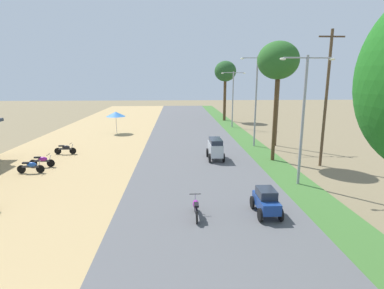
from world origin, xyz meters
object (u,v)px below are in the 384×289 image
(median_tree_third, at_px, (225,72))
(car_hatchback_blue, at_px, (266,201))
(utility_pole_far, at_px, (278,94))
(parked_motorbike_sixth, at_px, (65,148))
(vendor_umbrella, at_px, (116,114))
(parked_motorbike_fourth, at_px, (31,166))
(utility_pole_near, at_px, (326,98))
(streetlamp_far, at_px, (233,95))
(streetlamp_near, at_px, (303,112))
(median_tree_second, at_px, (278,61))
(streetlamp_mid, at_px, (256,96))
(parked_motorbike_fifth, at_px, (42,160))
(motorbike_ahead_second, at_px, (196,207))
(car_van_silver, at_px, (215,148))

(median_tree_third, distance_m, car_hatchback_blue, 33.60)
(utility_pole_far, relative_size, car_hatchback_blue, 4.71)
(parked_motorbike_sixth, bearing_deg, vendor_umbrella, 76.57)
(parked_motorbike_fourth, height_order, median_tree_third, median_tree_third)
(vendor_umbrella, bearing_deg, utility_pole_near, -38.98)
(streetlamp_far, bearing_deg, car_hatchback_blue, -96.98)
(streetlamp_near, bearing_deg, median_tree_second, 88.24)
(streetlamp_mid, bearing_deg, streetlamp_far, 90.00)
(parked_motorbike_fifth, bearing_deg, utility_pole_near, -1.42)
(utility_pole_near, xyz_separation_m, motorbike_ahead_second, (-9.73, -8.13, -4.41))
(median_tree_third, bearing_deg, streetlamp_far, -90.12)
(median_tree_third, distance_m, streetlamp_mid, 18.28)
(streetlamp_near, relative_size, car_van_silver, 3.12)
(vendor_umbrella, distance_m, utility_pole_near, 22.76)
(parked_motorbike_fifth, height_order, utility_pole_near, utility_pole_near)
(parked_motorbike_fifth, height_order, streetlamp_far, streetlamp_far)
(median_tree_third, xyz_separation_m, utility_pole_near, (3.23, -24.80, -2.28))
(parked_motorbike_sixth, height_order, motorbike_ahead_second, motorbike_ahead_second)
(parked_motorbike_sixth, distance_m, median_tree_second, 18.45)
(streetlamp_near, distance_m, streetlamp_mid, 10.60)
(car_hatchback_blue, bearing_deg, vendor_umbrella, 116.57)
(parked_motorbike_fifth, distance_m, parked_motorbike_sixth, 3.81)
(median_tree_third, height_order, car_van_silver, median_tree_third)
(parked_motorbike_sixth, relative_size, car_van_silver, 0.75)
(motorbike_ahead_second, bearing_deg, streetlamp_far, 76.13)
(parked_motorbike_sixth, height_order, streetlamp_far, streetlamp_far)
(streetlamp_mid, distance_m, car_hatchback_blue, 15.57)
(streetlamp_near, distance_m, streetlamp_far, 22.05)
(vendor_umbrella, relative_size, motorbike_ahead_second, 1.40)
(median_tree_third, height_order, streetlamp_far, median_tree_third)
(parked_motorbike_fifth, xyz_separation_m, vendor_umbrella, (2.68, 13.71, 1.75))
(parked_motorbike_fifth, relative_size, median_tree_second, 0.20)
(parked_motorbike_sixth, distance_m, streetlamp_far, 22.00)
(parked_motorbike_fifth, bearing_deg, parked_motorbike_sixth, 85.25)
(parked_motorbike_sixth, distance_m, median_tree_third, 27.28)
(parked_motorbike_fourth, bearing_deg, streetlamp_far, 48.07)
(motorbike_ahead_second, bearing_deg, median_tree_second, 55.55)
(median_tree_second, height_order, median_tree_third, median_tree_second)
(vendor_umbrella, bearing_deg, median_tree_second, -41.11)
(parked_motorbike_fourth, xyz_separation_m, median_tree_third, (17.15, 25.73, 6.71))
(parked_motorbike_fourth, bearing_deg, parked_motorbike_sixth, 85.18)
(parked_motorbike_sixth, bearing_deg, parked_motorbike_fourth, -94.82)
(parked_motorbike_fourth, height_order, streetlamp_far, streetlamp_far)
(parked_motorbike_fifth, distance_m, streetlamp_mid, 18.58)
(parked_motorbike_fourth, height_order, vendor_umbrella, vendor_umbrella)
(parked_motorbike_fourth, distance_m, streetlamp_mid, 19.22)
(vendor_umbrella, relative_size, streetlamp_far, 0.35)
(parked_motorbike_sixth, distance_m, streetlamp_near, 18.99)
(parked_motorbike_fourth, bearing_deg, streetlamp_near, -9.85)
(parked_motorbike_fifth, height_order, streetlamp_mid, streetlamp_mid)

